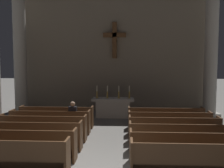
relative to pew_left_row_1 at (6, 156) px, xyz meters
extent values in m
cube|color=brown|center=(0.00, 0.04, -0.05)|extent=(3.11, 0.40, 0.05)
cube|color=brown|center=(0.00, -0.19, 0.22)|extent=(3.11, 0.05, 0.50)
cube|color=brown|center=(0.00, 0.22, -0.28)|extent=(3.11, 0.04, 0.40)
cube|color=brown|center=(1.58, 0.02, 0.00)|extent=(0.06, 0.50, 0.95)
cube|color=brown|center=(0.00, 0.99, -0.05)|extent=(3.11, 0.40, 0.05)
cube|color=brown|center=(0.00, 0.77, 0.22)|extent=(3.11, 0.05, 0.50)
cube|color=brown|center=(0.00, 1.17, -0.28)|extent=(3.11, 0.04, 0.40)
cube|color=brown|center=(1.58, 0.97, 0.00)|extent=(0.06, 0.50, 0.95)
cube|color=brown|center=(0.00, 1.94, -0.05)|extent=(3.11, 0.40, 0.05)
cube|color=brown|center=(0.00, 1.72, 0.22)|extent=(3.11, 0.05, 0.50)
cube|color=brown|center=(0.00, 2.12, -0.28)|extent=(3.11, 0.04, 0.40)
cube|color=brown|center=(1.58, 1.92, 0.00)|extent=(0.06, 0.50, 0.95)
cube|color=brown|center=(0.00, 2.89, -0.05)|extent=(3.11, 0.40, 0.05)
cube|color=brown|center=(0.00, 2.67, 0.22)|extent=(3.11, 0.05, 0.50)
cube|color=brown|center=(0.00, 3.07, -0.28)|extent=(3.11, 0.04, 0.40)
cube|color=brown|center=(1.58, 2.87, 0.00)|extent=(0.06, 0.50, 0.95)
cube|color=brown|center=(-1.58, 2.87, 0.00)|extent=(0.06, 0.50, 0.95)
cube|color=brown|center=(0.00, 3.84, -0.05)|extent=(3.11, 0.40, 0.05)
cube|color=brown|center=(0.00, 3.62, 0.22)|extent=(3.11, 0.05, 0.50)
cube|color=brown|center=(0.00, 4.02, -0.28)|extent=(3.11, 0.04, 0.40)
cube|color=brown|center=(1.58, 3.82, 0.00)|extent=(0.06, 0.50, 0.95)
cube|color=brown|center=(-1.58, 3.82, 0.00)|extent=(0.06, 0.50, 0.95)
cube|color=brown|center=(0.00, 4.79, -0.05)|extent=(3.11, 0.40, 0.05)
cube|color=brown|center=(0.00, 4.57, 0.22)|extent=(3.11, 0.05, 0.50)
cube|color=brown|center=(0.00, 4.97, -0.28)|extent=(3.11, 0.04, 0.40)
cube|color=brown|center=(1.58, 4.77, 0.00)|extent=(0.06, 0.50, 0.95)
cube|color=brown|center=(-1.58, 4.77, 0.00)|extent=(0.06, 0.50, 0.95)
cube|color=brown|center=(4.78, 0.04, -0.05)|extent=(3.11, 0.40, 0.05)
cube|color=brown|center=(4.78, -0.19, 0.22)|extent=(3.11, 0.05, 0.50)
cube|color=brown|center=(4.78, 0.22, -0.28)|extent=(3.11, 0.04, 0.40)
cube|color=brown|center=(3.20, 0.02, 0.00)|extent=(0.06, 0.50, 0.95)
cube|color=brown|center=(4.78, 0.99, -0.05)|extent=(3.11, 0.40, 0.05)
cube|color=brown|center=(4.78, 0.77, 0.22)|extent=(3.11, 0.05, 0.50)
cube|color=brown|center=(4.78, 1.17, -0.28)|extent=(3.11, 0.04, 0.40)
cube|color=brown|center=(3.20, 0.97, 0.00)|extent=(0.06, 0.50, 0.95)
cube|color=brown|center=(4.78, 1.94, -0.05)|extent=(3.11, 0.40, 0.05)
cube|color=brown|center=(4.78, 1.72, 0.22)|extent=(3.11, 0.05, 0.50)
cube|color=brown|center=(4.78, 2.12, -0.28)|extent=(3.11, 0.04, 0.40)
cube|color=brown|center=(3.20, 1.92, 0.00)|extent=(0.06, 0.50, 0.95)
cube|color=brown|center=(4.78, 2.89, -0.05)|extent=(3.11, 0.40, 0.05)
cube|color=brown|center=(4.78, 2.67, 0.22)|extent=(3.11, 0.05, 0.50)
cube|color=brown|center=(4.78, 3.07, -0.28)|extent=(3.11, 0.04, 0.40)
cube|color=brown|center=(3.20, 2.87, 0.00)|extent=(0.06, 0.50, 0.95)
cube|color=brown|center=(6.36, 2.87, 0.00)|extent=(0.06, 0.50, 0.95)
cube|color=brown|center=(4.78, 3.84, -0.05)|extent=(3.11, 0.40, 0.05)
cube|color=brown|center=(4.78, 3.62, 0.22)|extent=(3.11, 0.05, 0.50)
cube|color=brown|center=(4.78, 4.02, -0.28)|extent=(3.11, 0.04, 0.40)
cube|color=brown|center=(3.20, 3.82, 0.00)|extent=(0.06, 0.50, 0.95)
cube|color=brown|center=(6.36, 3.82, 0.00)|extent=(0.06, 0.50, 0.95)
cube|color=brown|center=(4.78, 4.79, -0.05)|extent=(3.11, 0.40, 0.05)
cube|color=brown|center=(4.78, 4.57, 0.22)|extent=(3.11, 0.05, 0.50)
cube|color=brown|center=(4.78, 4.97, -0.28)|extent=(3.11, 0.04, 0.40)
cube|color=brown|center=(3.20, 4.77, 0.00)|extent=(0.06, 0.50, 0.95)
cube|color=brown|center=(6.36, 4.77, 0.00)|extent=(0.06, 0.50, 0.95)
cube|color=#ADA89E|center=(-2.76, 7.54, -0.38)|extent=(0.95, 0.95, 0.20)
cylinder|color=#ADA89E|center=(-2.76, 7.54, 2.81)|extent=(0.68, 0.68, 6.58)
cube|color=#ADA89E|center=(7.54, 7.54, -0.38)|extent=(0.95, 0.95, 0.20)
cylinder|color=#ADA89E|center=(7.54, 7.54, 2.81)|extent=(0.68, 0.68, 6.58)
cube|color=#BCB7AD|center=(2.39, 7.02, -0.04)|extent=(1.76, 0.72, 0.88)
cube|color=#BCB7AD|center=(2.39, 7.02, 0.46)|extent=(2.20, 0.90, 0.12)
cube|color=silver|center=(2.39, 7.02, 0.53)|extent=(2.09, 0.86, 0.01)
cylinder|color=#B79338|center=(1.54, 7.02, 0.54)|extent=(0.16, 0.16, 0.02)
cylinder|color=#B79338|center=(1.54, 7.02, 0.71)|extent=(0.07, 0.07, 0.36)
cylinder|color=silver|center=(1.54, 7.02, 1.04)|extent=(0.04, 0.04, 0.29)
cylinder|color=#B79338|center=(2.09, 7.02, 0.54)|extent=(0.16, 0.16, 0.02)
cylinder|color=#B79338|center=(2.09, 7.02, 0.71)|extent=(0.07, 0.07, 0.36)
cylinder|color=silver|center=(2.09, 7.02, 1.04)|extent=(0.04, 0.04, 0.29)
cylinder|color=#B79338|center=(2.69, 7.02, 0.54)|extent=(0.16, 0.16, 0.02)
cylinder|color=#B79338|center=(2.69, 7.02, 0.71)|extent=(0.07, 0.07, 0.36)
cylinder|color=silver|center=(2.69, 7.02, 1.04)|extent=(0.04, 0.04, 0.29)
cylinder|color=#B79338|center=(3.24, 7.02, 0.54)|extent=(0.16, 0.16, 0.02)
cylinder|color=#B79338|center=(3.24, 7.02, 0.71)|extent=(0.07, 0.07, 0.36)
cylinder|color=silver|center=(3.24, 7.02, 1.04)|extent=(0.04, 0.04, 0.29)
cube|color=gray|center=(2.39, 9.04, 3.31)|extent=(11.39, 0.25, 7.58)
cube|color=brown|center=(2.39, 8.79, 3.69)|extent=(0.25, 0.25, 2.09)
cube|color=brown|center=(2.39, 8.79, 4.01)|extent=(1.34, 0.25, 0.25)
cube|color=#26262B|center=(0.94, 4.02, -0.25)|extent=(0.24, 0.14, 0.45)
cube|color=#26262B|center=(0.94, 3.89, 0.03)|extent=(0.28, 0.36, 0.12)
cube|color=black|center=(0.94, 3.76, 0.36)|extent=(0.32, 0.20, 0.54)
sphere|color=tan|center=(0.94, 3.76, 0.74)|extent=(0.20, 0.20, 0.20)
camera|label=1|loc=(3.04, -6.09, 2.37)|focal=40.40mm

